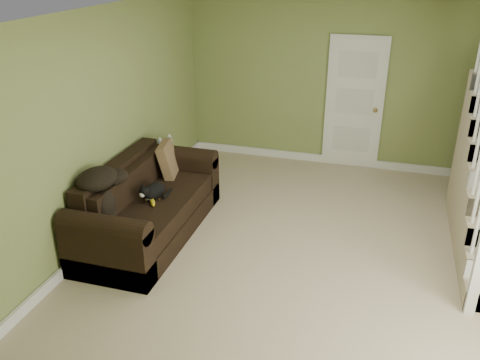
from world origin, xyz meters
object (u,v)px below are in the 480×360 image
Objects in this scene: cat at (153,191)px; banana at (153,202)px; side_table at (168,170)px; sofa at (146,208)px.

banana is (0.05, -0.14, -0.07)m from cat.
sofa is at bearing -78.09° from side_table.
cat is at bearing -1.46° from sofa.
banana is (0.42, -1.35, 0.21)m from side_table.
side_table reaches higher than cat.
cat is 0.16m from banana.
cat is (0.11, -0.00, 0.24)m from sofa.
cat reaches higher than banana.
side_table is at bearing 76.37° from banana.
side_table is 1.56× the size of cat.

